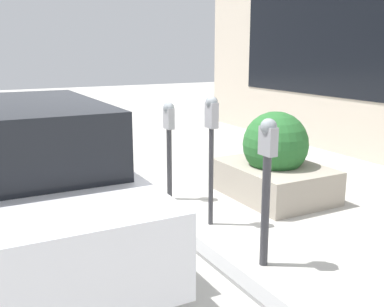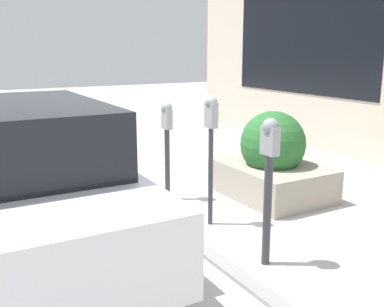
{
  "view_description": "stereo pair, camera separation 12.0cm",
  "coord_description": "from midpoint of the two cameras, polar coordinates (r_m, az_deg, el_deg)",
  "views": [
    {
      "loc": [
        -4.2,
        2.14,
        2.0
      ],
      "look_at": [
        0.0,
        -0.1,
        0.89
      ],
      "focal_mm": 42.0,
      "sensor_mm": 36.0,
      "label": 1
    },
    {
      "loc": [
        -4.14,
        2.25,
        2.0
      ],
      "look_at": [
        0.0,
        -0.1,
        0.89
      ],
      "focal_mm": 42.0,
      "sensor_mm": 36.0,
      "label": 2
    }
  ],
  "objects": [
    {
      "name": "parked_car_front",
      "position": [
        4.61,
        -21.66,
        -2.95
      ],
      "size": [
        4.2,
        1.96,
        1.53
      ],
      "rotation": [
        0.0,
        0.0,
        -0.01
      ],
      "color": "silver",
      "rests_on": "ground_plane"
    },
    {
      "name": "ground_plane",
      "position": [
        5.12,
        -0.27,
        -9.83
      ],
      "size": [
        40.0,
        40.0,
        0.0
      ],
      "primitive_type": "plane",
      "color": "beige"
    },
    {
      "name": "parking_meter_middle",
      "position": [
        5.94,
        -2.36,
        2.55
      ],
      "size": [
        0.17,
        0.15,
        1.32
      ],
      "color": "#38383D",
      "rests_on": "ground_plane"
    },
    {
      "name": "parking_meter_nearest",
      "position": [
        4.13,
        10.31,
        -2.16
      ],
      "size": [
        0.18,
        0.15,
        1.4
      ],
      "color": "#38383D",
      "rests_on": "ground_plane"
    },
    {
      "name": "parking_meter_second",
      "position": [
        5.02,
        3.16,
        2.49
      ],
      "size": [
        0.16,
        0.14,
        1.5
      ],
      "color": "#38383D",
      "rests_on": "ground_plane"
    },
    {
      "name": "curb_strip",
      "position": [
        5.08,
        -1.09,
        -9.79
      ],
      "size": [
        13.5,
        0.16,
        0.04
      ],
      "color": "gray",
      "rests_on": "ground_plane"
    },
    {
      "name": "planter_box",
      "position": [
        6.26,
        10.98,
        -1.25
      ],
      "size": [
        1.53,
        1.13,
        1.19
      ],
      "color": "#A39989",
      "rests_on": "ground_plane"
    }
  ]
}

